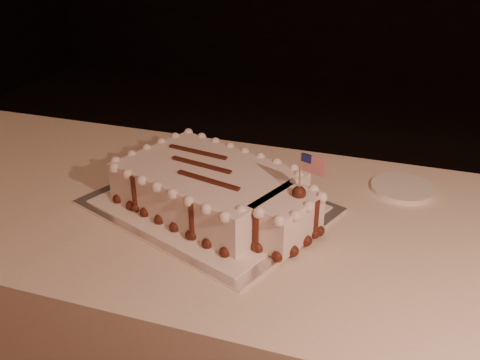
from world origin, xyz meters
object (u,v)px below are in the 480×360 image
(sheet_cake, at_px, (217,190))
(side_plate, at_px, (403,188))
(cake_board, at_px, (208,206))
(banquet_table, at_px, (294,346))

(sheet_cake, distance_m, side_plate, 0.48)
(side_plate, bearing_deg, sheet_cake, -148.87)
(cake_board, bearing_deg, sheet_cake, 0.41)
(banquet_table, distance_m, side_plate, 0.49)
(sheet_cake, bearing_deg, banquet_table, 2.81)
(banquet_table, relative_size, cake_board, 4.55)
(banquet_table, height_order, cake_board, cake_board)
(cake_board, distance_m, sheet_cake, 0.06)
(banquet_table, distance_m, cake_board, 0.44)
(sheet_cake, bearing_deg, cake_board, 158.94)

